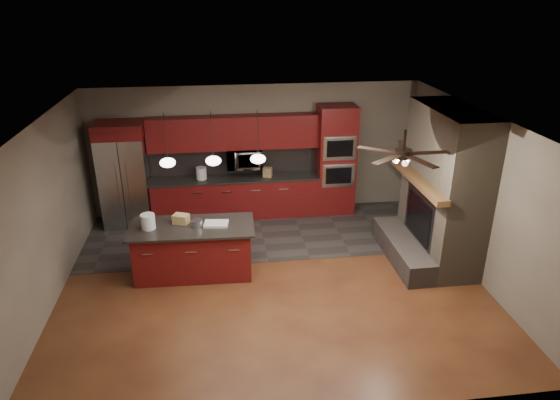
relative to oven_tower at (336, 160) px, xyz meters
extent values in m
plane|color=brown|center=(-1.70, -2.69, -1.19)|extent=(7.00, 7.00, 0.00)
cube|color=white|center=(-1.70, -2.69, 1.61)|extent=(7.00, 6.00, 0.02)
cube|color=gray|center=(-1.70, 0.31, 0.21)|extent=(7.00, 0.02, 2.80)
cube|color=gray|center=(1.80, -2.69, 0.21)|extent=(0.02, 6.00, 2.80)
cube|color=gray|center=(-5.20, -2.69, 0.21)|extent=(0.02, 6.00, 2.80)
cube|color=#34312E|center=(-1.70, -0.89, -1.19)|extent=(7.00, 2.40, 0.01)
cube|color=brown|center=(1.40, -2.29, 0.21)|extent=(0.80, 2.00, 2.80)
cube|color=#4C433F|center=(0.75, -2.29, -0.99)|extent=(0.50, 2.00, 0.40)
cube|color=#2D2D30|center=(1.02, -2.29, -0.37)|extent=(0.05, 1.20, 0.95)
cube|color=black|center=(1.00, -2.29, -0.37)|extent=(0.02, 1.00, 0.75)
cube|color=brown|center=(0.90, -2.29, 0.36)|extent=(0.22, 2.10, 0.10)
cube|color=maroon|center=(-2.18, 0.01, -0.76)|extent=(3.55, 0.60, 0.86)
cube|color=black|center=(-2.18, 0.01, -0.31)|extent=(3.59, 0.64, 0.04)
cube|color=black|center=(-2.18, 0.29, 0.01)|extent=(3.55, 0.03, 0.60)
cube|color=maroon|center=(-2.18, 0.13, 0.66)|extent=(3.55, 0.35, 0.70)
cube|color=maroon|center=(0.00, 0.01, 0.00)|extent=(0.80, 0.60, 2.38)
cube|color=silver|center=(0.00, -0.30, -0.24)|extent=(0.70, 0.03, 0.52)
cube|color=black|center=(0.00, -0.32, -0.24)|extent=(0.55, 0.02, 0.35)
cube|color=silver|center=(0.00, -0.30, 0.36)|extent=(0.70, 0.03, 0.52)
cube|color=black|center=(0.00, -0.32, 0.36)|extent=(0.55, 0.02, 0.35)
imported|color=silver|center=(-1.98, 0.06, 0.11)|extent=(0.73, 0.41, 0.50)
cube|color=silver|center=(-4.44, -0.07, -0.25)|extent=(0.95, 0.72, 1.89)
cube|color=#2D2D30|center=(-4.44, -0.44, -0.25)|extent=(0.02, 0.02, 1.87)
cube|color=silver|center=(-4.54, -0.45, -0.19)|extent=(0.03, 0.03, 0.95)
cube|color=silver|center=(-4.34, -0.45, -0.19)|extent=(0.03, 0.03, 0.95)
cube|color=maroon|center=(-4.44, -0.08, 0.85)|extent=(0.95, 0.72, 0.30)
cube|color=maroon|center=(-3.02, -2.30, -0.75)|extent=(1.98, 0.87, 0.88)
cube|color=black|center=(-3.02, -2.30, -0.29)|extent=(2.13, 1.03, 0.04)
cylinder|color=white|center=(-3.73, -2.29, -0.14)|extent=(0.32, 0.32, 0.25)
cylinder|color=#A6A7AB|center=(-2.93, -2.33, -0.21)|extent=(0.18, 0.18, 0.12)
cube|color=silver|center=(-2.61, -2.30, -0.25)|extent=(0.43, 0.33, 0.04)
cube|color=tan|center=(-3.20, -2.16, -0.19)|extent=(0.30, 0.27, 0.16)
cylinder|color=silver|center=(-2.88, 0.01, -0.17)|extent=(0.28, 0.28, 0.25)
cube|color=#95764C|center=(-1.48, -0.04, -0.19)|extent=(0.22, 0.19, 0.20)
cylinder|color=black|center=(-3.35, -1.99, 1.22)|extent=(0.01, 0.01, 0.78)
ellipsoid|color=white|center=(-3.35, -1.99, 0.77)|extent=(0.26, 0.26, 0.16)
cylinder|color=black|center=(-2.60, -1.99, 1.22)|extent=(0.01, 0.01, 0.78)
ellipsoid|color=white|center=(-2.60, -1.99, 0.77)|extent=(0.26, 0.26, 0.16)
cylinder|color=black|center=(-1.85, -1.99, 1.22)|extent=(0.01, 0.01, 0.78)
ellipsoid|color=white|center=(-1.85, -1.99, 0.77)|extent=(0.26, 0.26, 0.16)
cylinder|color=black|center=(0.10, -3.49, 1.46)|extent=(0.04, 0.04, 0.30)
cylinder|color=black|center=(0.10, -3.49, 1.26)|extent=(0.24, 0.24, 0.12)
cube|color=black|center=(0.48, -3.49, 1.26)|extent=(0.60, 0.12, 0.01)
cube|color=black|center=(0.22, -3.13, 1.26)|extent=(0.30, 0.61, 0.01)
cube|color=black|center=(-0.21, -3.27, 1.26)|extent=(0.56, 0.45, 0.01)
cube|color=black|center=(-0.21, -3.72, 1.26)|extent=(0.56, 0.45, 0.01)
cube|color=black|center=(0.22, -3.85, 1.26)|extent=(0.30, 0.61, 0.01)
camera|label=1|loc=(-2.52, -9.99, 3.44)|focal=32.00mm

